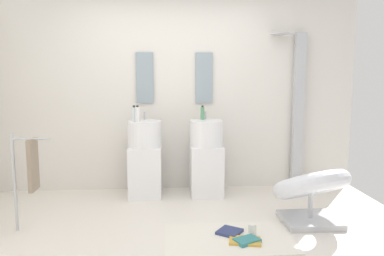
{
  "coord_description": "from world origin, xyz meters",
  "views": [
    {
      "loc": [
        -0.14,
        -3.43,
        1.48
      ],
      "look_at": [
        0.15,
        0.55,
        0.95
      ],
      "focal_mm": 35.91,
      "sensor_mm": 36.0,
      "label": 1
    }
  ],
  "objects_px": {
    "pedestal_sink_left": "(145,158)",
    "soap_bottle_green": "(202,113)",
    "magazine_ochre": "(245,241)",
    "towel_rack": "(30,167)",
    "soap_bottle_clear": "(134,114)",
    "soap_bottle_white": "(137,114)",
    "shower_column": "(297,107)",
    "coffee_mug": "(252,229)",
    "magazine_teal": "(247,241)",
    "lounge_chair": "(311,190)",
    "magazine_navy": "(230,232)",
    "pedestal_sink_right": "(206,157)"
  },
  "relations": [
    {
      "from": "pedestal_sink_left",
      "to": "pedestal_sink_right",
      "type": "bearing_deg",
      "value": 0.0
    },
    {
      "from": "towel_rack",
      "to": "soap_bottle_clear",
      "type": "relative_size",
      "value": 4.96
    },
    {
      "from": "towel_rack",
      "to": "coffee_mug",
      "type": "xyz_separation_m",
      "value": [
        2.1,
        -0.29,
        -0.57
      ]
    },
    {
      "from": "pedestal_sink_right",
      "to": "lounge_chair",
      "type": "distance_m",
      "value": 1.4
    },
    {
      "from": "pedestal_sink_right",
      "to": "magazine_ochre",
      "type": "bearing_deg",
      "value": -82.59
    },
    {
      "from": "magazine_ochre",
      "to": "soap_bottle_green",
      "type": "relative_size",
      "value": 1.57
    },
    {
      "from": "towel_rack",
      "to": "magazine_ochre",
      "type": "bearing_deg",
      "value": -12.61
    },
    {
      "from": "pedestal_sink_left",
      "to": "soap_bottle_green",
      "type": "bearing_deg",
      "value": 7.85
    },
    {
      "from": "coffee_mug",
      "to": "magazine_ochre",
      "type": "bearing_deg",
      "value": -123.55
    },
    {
      "from": "pedestal_sink_left",
      "to": "soap_bottle_clear",
      "type": "relative_size",
      "value": 5.47
    },
    {
      "from": "towel_rack",
      "to": "magazine_teal",
      "type": "height_order",
      "value": "towel_rack"
    },
    {
      "from": "lounge_chair",
      "to": "soap_bottle_white",
      "type": "xyz_separation_m",
      "value": [
        -1.8,
        0.94,
        0.69
      ]
    },
    {
      "from": "towel_rack",
      "to": "coffee_mug",
      "type": "distance_m",
      "value": 2.19
    },
    {
      "from": "pedestal_sink_right",
      "to": "shower_column",
      "type": "bearing_deg",
      "value": 12.14
    },
    {
      "from": "towel_rack",
      "to": "magazine_teal",
      "type": "distance_m",
      "value": 2.15
    },
    {
      "from": "pedestal_sink_right",
      "to": "shower_column",
      "type": "xyz_separation_m",
      "value": [
        1.24,
        0.27,
        0.6
      ]
    },
    {
      "from": "shower_column",
      "to": "magazine_ochre",
      "type": "distance_m",
      "value": 2.28
    },
    {
      "from": "magazine_teal",
      "to": "soap_bottle_clear",
      "type": "relative_size",
      "value": 1.14
    },
    {
      "from": "soap_bottle_white",
      "to": "pedestal_sink_left",
      "type": "bearing_deg",
      "value": 47.51
    },
    {
      "from": "magazine_ochre",
      "to": "towel_rack",
      "type": "bearing_deg",
      "value": 179.49
    },
    {
      "from": "lounge_chair",
      "to": "shower_column",
      "type": "bearing_deg",
      "value": 77.49
    },
    {
      "from": "magazine_navy",
      "to": "soap_bottle_clear",
      "type": "xyz_separation_m",
      "value": [
        -0.97,
        1.22,
        1.01
      ]
    },
    {
      "from": "shower_column",
      "to": "towel_rack",
      "type": "relative_size",
      "value": 2.16
    },
    {
      "from": "magazine_ochre",
      "to": "soap_bottle_white",
      "type": "bearing_deg",
      "value": 139.07
    },
    {
      "from": "magazine_teal",
      "to": "soap_bottle_white",
      "type": "height_order",
      "value": "soap_bottle_white"
    },
    {
      "from": "lounge_chair",
      "to": "towel_rack",
      "type": "bearing_deg",
      "value": 179.62
    },
    {
      "from": "pedestal_sink_left",
      "to": "pedestal_sink_right",
      "type": "relative_size",
      "value": 1.0
    },
    {
      "from": "shower_column",
      "to": "coffee_mug",
      "type": "xyz_separation_m",
      "value": [
        -0.95,
        -1.56,
        -1.02
      ]
    },
    {
      "from": "pedestal_sink_right",
      "to": "soap_bottle_clear",
      "type": "relative_size",
      "value": 5.47
    },
    {
      "from": "towel_rack",
      "to": "magazine_ochre",
      "type": "xyz_separation_m",
      "value": [
        2.0,
        -0.45,
        -0.61
      ]
    },
    {
      "from": "soap_bottle_white",
      "to": "soap_bottle_clear",
      "type": "distance_m",
      "value": 0.07
    },
    {
      "from": "soap_bottle_clear",
      "to": "soap_bottle_white",
      "type": "bearing_deg",
      "value": -51.1
    },
    {
      "from": "magazine_teal",
      "to": "coffee_mug",
      "type": "height_order",
      "value": "coffee_mug"
    },
    {
      "from": "soap_bottle_clear",
      "to": "magazine_navy",
      "type": "bearing_deg",
      "value": -51.4
    },
    {
      "from": "soap_bottle_white",
      "to": "shower_column",
      "type": "bearing_deg",
      "value": 9.49
    },
    {
      "from": "shower_column",
      "to": "towel_rack",
      "type": "distance_m",
      "value": 3.33
    },
    {
      "from": "pedestal_sink_left",
      "to": "soap_bottle_green",
      "type": "xyz_separation_m",
      "value": [
        0.73,
        0.1,
        0.55
      ]
    },
    {
      "from": "pedestal_sink_left",
      "to": "shower_column",
      "type": "distance_m",
      "value": 2.11
    },
    {
      "from": "magazine_navy",
      "to": "towel_rack",
      "type": "bearing_deg",
      "value": -151.83
    },
    {
      "from": "pedestal_sink_left",
      "to": "magazine_navy",
      "type": "distance_m",
      "value": 1.58
    },
    {
      "from": "pedestal_sink_right",
      "to": "towel_rack",
      "type": "relative_size",
      "value": 1.1
    },
    {
      "from": "lounge_chair",
      "to": "soap_bottle_clear",
      "type": "bearing_deg",
      "value": 151.54
    },
    {
      "from": "shower_column",
      "to": "lounge_chair",
      "type": "relative_size",
      "value": 2.02
    },
    {
      "from": "shower_column",
      "to": "lounge_chair",
      "type": "bearing_deg",
      "value": -102.51
    },
    {
      "from": "coffee_mug",
      "to": "shower_column",
      "type": "bearing_deg",
      "value": 58.79
    },
    {
      "from": "magazine_teal",
      "to": "coffee_mug",
      "type": "xyz_separation_m",
      "value": [
        0.09,
        0.16,
        0.04
      ]
    },
    {
      "from": "pedestal_sink_left",
      "to": "soap_bottle_white",
      "type": "bearing_deg",
      "value": -132.49
    },
    {
      "from": "shower_column",
      "to": "soap_bottle_green",
      "type": "distance_m",
      "value": 1.29
    },
    {
      "from": "coffee_mug",
      "to": "magazine_navy",
      "type": "bearing_deg",
      "value": 165.39
    },
    {
      "from": "shower_column",
      "to": "soap_bottle_clear",
      "type": "height_order",
      "value": "shower_column"
    }
  ]
}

